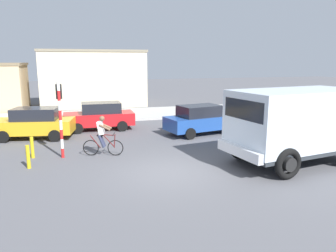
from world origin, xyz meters
name	(u,v)px	position (x,y,z in m)	size (l,w,h in m)	color
ground_plane	(170,172)	(0.00, 0.00, 0.00)	(120.00, 120.00, 0.00)	#56565B
sidewalk_far	(119,115)	(0.00, 12.95, 0.08)	(80.00, 5.00, 0.16)	#ADADA8
truck_foreground	(296,122)	(5.01, -0.32, 1.67)	(5.71, 3.39, 2.90)	silver
cyclist	(102,136)	(-2.12, 2.89, 0.86)	(1.66, 0.66, 1.72)	black
traffic_light_pole	(60,108)	(-3.76, 3.12, 2.07)	(0.24, 0.43, 3.20)	red
car_red_near	(201,119)	(3.49, 5.58, 0.82)	(4.25, 2.42, 1.60)	#234C9E
car_white_mid	(100,116)	(-1.76, 8.36, 0.82)	(4.03, 1.93, 1.60)	red
car_far_side	(34,123)	(-5.20, 7.10, 0.82)	(4.25, 2.44, 1.60)	gold
bollard_near	(28,157)	(-4.96, 1.97, 0.45)	(0.14, 0.14, 0.90)	gold
bollard_far	(32,147)	(-4.96, 3.37, 0.45)	(0.14, 0.14, 0.90)	gold
building_mid_block	(93,78)	(-1.31, 19.67, 2.46)	(9.03, 5.68, 4.91)	beige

